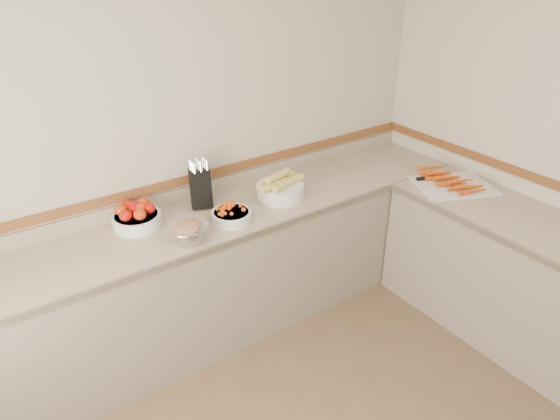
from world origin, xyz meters
TOP-DOWN VIEW (x-y plane):
  - back_wall at (0.00, 2.00)m, footprint 4.00×0.00m
  - counter_back at (0.00, 1.68)m, footprint 4.00×0.65m
  - dishwasher at (1.69, 0.25)m, footprint 0.63×0.60m
  - knife_block at (0.06, 1.86)m, footprint 0.19×0.21m
  - tomato_bowl at (-0.39, 1.84)m, footprint 0.30×0.30m
  - cherry_tomato_bowl at (0.12, 1.56)m, footprint 0.26×0.26m
  - corn_bowl at (0.56, 1.65)m, footprint 0.36×0.33m
  - rhubarb_bowl at (-0.22, 1.48)m, footprint 0.25×0.25m
  - cutting_board at (1.70, 1.09)m, footprint 0.64×0.59m

SIDE VIEW (x-z plane):
  - dishwasher at x=1.69m, z-range 0.01..0.85m
  - counter_back at x=0.00m, z-range -0.09..0.99m
  - cutting_board at x=1.70m, z-range 0.89..0.96m
  - cherry_tomato_bowl at x=0.12m, z-range 0.88..1.01m
  - tomato_bowl at x=-0.39m, z-range 0.89..1.04m
  - corn_bowl at x=0.56m, z-range 0.87..1.07m
  - rhubarb_bowl at x=-0.22m, z-range 0.90..1.04m
  - knife_block at x=0.06m, z-range 0.87..1.21m
  - back_wall at x=0.00m, z-range -0.70..3.30m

